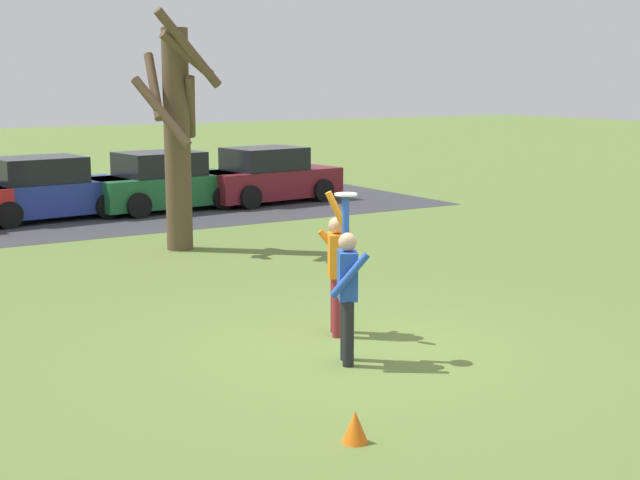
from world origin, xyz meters
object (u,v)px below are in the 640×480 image
object	(u,v)px
person_catcher	(347,286)
parked_car_green	(164,184)
parked_car_blue	(43,191)
field_cone_orange	(355,427)
person_defender	(337,265)
frisbee_disc	(346,194)
parked_car_maroon	(268,177)
bare_tree_tall	(177,131)

from	to	relation	value
person_catcher	parked_car_green	distance (m)	14.13
parked_car_blue	field_cone_orange	bearing A→B (deg)	-101.00
person_defender	frisbee_disc	distance (m)	1.53
parked_car_green	parked_car_maroon	world-z (taller)	same
parked_car_blue	person_defender	bearing A→B (deg)	-93.66
person_defender	parked_car_green	distance (m)	12.90
frisbee_disc	field_cone_orange	world-z (taller)	frisbee_disc
parked_car_maroon	field_cone_orange	bearing A→B (deg)	-122.27
frisbee_disc	person_defender	bearing A→B (deg)	62.78
parked_car_blue	frisbee_disc	bearing A→B (deg)	-95.85
parked_car_blue	parked_car_green	xyz separation A→B (m)	(3.21, -0.10, 0.00)
parked_car_blue	parked_car_green	distance (m)	3.21
parked_car_blue	person_catcher	bearing A→B (deg)	-96.28
frisbee_disc	field_cone_orange	distance (m)	3.33
field_cone_orange	parked_car_blue	bearing A→B (deg)	85.18
person_catcher	parked_car_green	xyz separation A→B (m)	(3.24, 13.76, -0.25)
bare_tree_tall	parked_car_maroon	bearing A→B (deg)	47.09
person_catcher	parked_car_blue	world-z (taller)	person_catcher
person_defender	parked_car_blue	size ratio (longest dim) A/B	0.48
frisbee_disc	field_cone_orange	xyz separation A→B (m)	(-1.42, -2.31, -1.93)
bare_tree_tall	person_defender	bearing A→B (deg)	-95.65
frisbee_disc	parked_car_green	distance (m)	13.98
person_catcher	parked_car_blue	bearing A→B (deg)	27.12
field_cone_orange	person_defender	bearing A→B (deg)	59.60
parked_car_blue	field_cone_orange	size ratio (longest dim) A/B	13.34
parked_car_maroon	parked_car_green	bearing A→B (deg)	172.37
person_catcher	person_defender	distance (m)	1.27
person_catcher	frisbee_disc	distance (m)	1.13
person_catcher	person_defender	xyz separation A→B (m)	(0.58, 1.13, -0.00)
field_cone_orange	parked_car_green	bearing A→B (deg)	73.98
parked_car_blue	parked_car_green	size ratio (longest dim) A/B	1.00
person_defender	parked_car_blue	bearing A→B (deg)	-150.27
person_defender	parked_car_maroon	size ratio (longest dim) A/B	0.48
person_defender	frisbee_disc	world-z (taller)	frisbee_disc
parked_car_green	bare_tree_tall	distance (m)	6.19
person_defender	person_catcher	bearing A→B (deg)	0.00
parked_car_green	person_catcher	bearing A→B (deg)	-109.41
person_catcher	parked_car_maroon	xyz separation A→B (m)	(6.41, 13.68, -0.25)
parked_car_green	parked_car_blue	bearing A→B (deg)	172.11
frisbee_disc	parked_car_green	world-z (taller)	frisbee_disc
person_catcher	parked_car_maroon	distance (m)	15.11
bare_tree_tall	field_cone_orange	size ratio (longest dim) A/B	15.19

